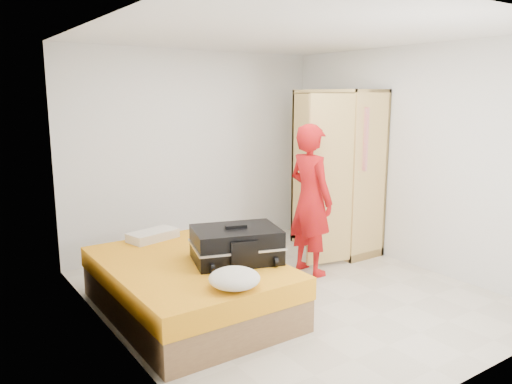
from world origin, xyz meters
TOP-DOWN VIEW (x-y plane):
  - room at (0.00, 0.00)m, footprint 4.00×4.02m
  - bed at (-1.05, 0.20)m, footprint 1.42×2.02m
  - wardrobe at (1.45, 0.86)m, footprint 1.16×1.20m
  - person at (0.60, 0.38)m, footprint 0.43×0.64m
  - suitcase at (-0.67, -0.05)m, footprint 0.94×0.79m
  - round_cushion at (-1.04, -0.61)m, footprint 0.42×0.42m
  - pillow at (-1.04, 1.05)m, footprint 0.57×0.38m

SIDE VIEW (x-z plane):
  - bed at x=-1.05m, z-range 0.00..0.50m
  - pillow at x=-1.04m, z-range 0.50..0.60m
  - round_cushion at x=-1.04m, z-range 0.50..0.66m
  - suitcase at x=-0.67m, z-range 0.48..0.83m
  - person at x=0.60m, z-range 0.00..1.72m
  - wardrobe at x=1.45m, z-range -0.05..2.05m
  - room at x=0.00m, z-range 0.00..2.60m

